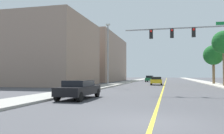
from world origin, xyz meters
The scene contains 13 objects.
ground centered at (0.00, 42.00, 0.00)m, with size 192.00×192.00×0.00m, color #47474C.
sidewalk_left centered at (-8.37, 42.00, 0.07)m, with size 2.87×168.00×0.15m, color #9E9B93.
sidewalk_right centered at (8.37, 42.00, 0.07)m, with size 2.87×168.00×0.15m, color #B2ADA3.
lane_marking_center centered at (0.00, 42.00, 0.00)m, with size 0.16×144.00×0.01m, color yellow.
building_left_near centered at (-20.74, 26.89, 5.42)m, with size 17.21×15.04×10.84m, color gray.
building_left_far centered at (-19.18, 51.47, 5.95)m, with size 14.09×25.44×11.90m, color gray.
traffic_signal_mast centered at (3.68, 13.29, 4.83)m, with size 10.76×0.36×6.33m.
street_lamp centered at (-7.44, 22.61, 4.87)m, with size 0.56×0.28×8.59m.
palm_mid centered at (8.33, 27.38, 6.25)m, with size 3.28×3.28×7.82m.
palm_far centered at (8.42, 35.73, 5.12)m, with size 3.50×3.50×6.79m.
car_yellow centered at (-1.33, 31.24, 0.72)m, with size 2.00×3.91×1.36m.
car_black centered at (-5.53, 7.02, 0.70)m, with size 1.85×4.58×1.31m.
car_green centered at (-3.64, 48.09, 0.77)m, with size 1.95×4.25×1.51m.
Camera 1 is at (0.55, -8.40, 1.69)m, focal length 37.45 mm.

